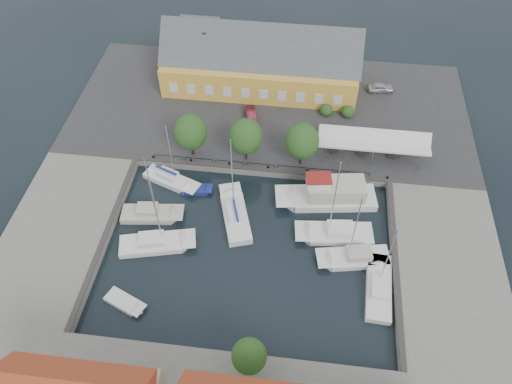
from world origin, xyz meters
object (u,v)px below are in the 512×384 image
east_boat_a (336,234)px  warehouse (257,63)px  car_red (251,115)px  east_boat_c (378,290)px  car_silver (381,88)px  east_boat_b (355,258)px  west_boat_b (151,215)px  launch_nw (196,190)px  tent_canopy (374,141)px  launch_sw (125,303)px  center_sailboat (235,216)px  west_boat_a (171,181)px  west_boat_c (156,244)px  trawler (330,195)px

east_boat_a → warehouse: bearing=115.1°
car_red → east_boat_c: size_ratio=0.37×
car_silver → east_boat_b: bearing=164.7°
car_silver → west_boat_b: (-28.03, -26.44, -1.39)m
east_boat_c → car_red: bearing=124.0°
east_boat_b → launch_nw: east_boat_b is taller
car_red → east_boat_b: size_ratio=0.35×
warehouse → east_boat_a: bearing=-64.9°
east_boat_a → east_boat_b: 3.80m
warehouse → tent_canopy: bearing=-39.9°
west_boat_b → launch_sw: bearing=-88.6°
car_red → center_sailboat: bearing=-103.8°
east_boat_b → west_boat_a: size_ratio=1.09×
west_boat_c → warehouse: bearing=75.4°
east_boat_a → east_boat_c: (4.60, -6.85, -0.00)m
trawler → tent_canopy: bearing=56.2°
west_boat_b → car_red: bearing=61.4°
launch_sw → car_silver: bearing=54.0°
car_red → west_boat_c: 23.53m
trawler → west_boat_b: size_ratio=1.23×
west_boat_b → trawler: bearing=13.3°
launch_sw → east_boat_c: bearing=10.0°
car_red → west_boat_b: west_boat_b is taller
east_boat_c → east_boat_a: bearing=123.9°
warehouse → center_sailboat: size_ratio=2.30×
car_red → east_boat_b: bearing=-70.7°
east_boat_b → launch_sw: 25.31m
warehouse → car_silver: bearing=0.2°
west_boat_c → launch_sw: 7.71m
west_boat_b → east_boat_b: bearing=-7.9°
east_boat_a → car_silver: bearing=77.3°
car_silver → west_boat_b: bearing=125.4°
tent_canopy → launch_sw: bearing=-136.9°
car_red → trawler: trawler is taller
car_red → launch_nw: (-5.24, -13.27, -1.55)m
warehouse → center_sailboat: (0.47, -25.37, -4.06)m
west_boat_a → west_boat_b: (-1.05, -5.68, -0.01)m
west_boat_a → west_boat_c: size_ratio=0.88×
car_silver → west_boat_a: west_boat_a is taller
car_silver → warehouse: bearing=82.3°
west_boat_a → launch_nw: bearing=-16.7°
trawler → west_boat_c: west_boat_c is taller
center_sailboat → west_boat_b: (-10.04, -1.00, -0.10)m
car_red → center_sailboat: center_sailboat is taller
warehouse → east_boat_b: (14.59, -29.72, -4.17)m
trawler → east_boat_c: size_ratio=1.21×
trawler → launch_nw: 16.62m
warehouse → west_boat_a: bearing=-112.4°
east_boat_b → east_boat_c: size_ratio=1.07×
warehouse → west_boat_b: warehouse is taller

